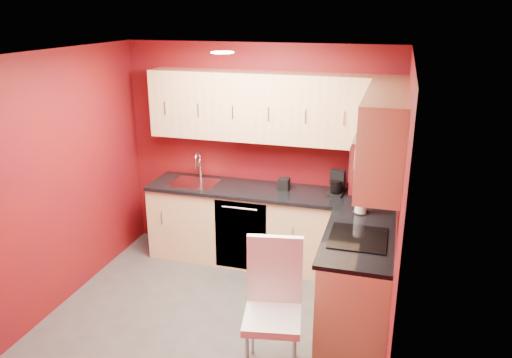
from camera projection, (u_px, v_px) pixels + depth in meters
The scene contains 21 objects.
floor at pixel (218, 315), 4.88m from camera, with size 3.20×3.20×0.00m, color #4E4B49.
ceiling at pixel (210, 54), 4.07m from camera, with size 3.20×3.20×0.00m, color white.
wall_back at pixel (259, 152), 5.84m from camera, with size 3.20×3.20×0.00m, color #69100A.
wall_front at pixel (130, 279), 3.11m from camera, with size 3.20×3.20×0.00m, color #69100A.
wall_left at pixel (61, 180), 4.90m from camera, with size 3.00×3.00×0.00m, color #69100A.
wall_right at pixel (398, 216), 4.06m from camera, with size 3.00×3.00×0.00m, color #69100A.
base_cabinets_back at pixel (269, 228), 5.78m from camera, with size 2.80×0.60×0.87m, color #E0B680.
base_cabinets_right at pixel (357, 283), 4.63m from camera, with size 0.60×1.30×0.87m, color #E0B680.
countertop_back at pixel (269, 192), 5.62m from camera, with size 2.80×0.63×0.04m, color black.
countertop_right at pixel (359, 239), 4.47m from camera, with size 0.63×1.27×0.04m, color black.
upper_cabinets_back at pixel (273, 107), 5.44m from camera, with size 2.80×0.35×0.75m, color tan.
upper_cabinets_right at pixel (385, 126), 4.30m from camera, with size 0.35×1.55×0.75m.
microwave at pixel (378, 159), 4.16m from camera, with size 0.42×0.76×0.42m.
cooktop at pixel (358, 238), 4.43m from camera, with size 0.50×0.55×0.01m, color black.
sink at pixel (195, 180), 5.85m from camera, with size 0.52×0.42×0.35m.
dishwasher_front at pixel (241, 236), 5.58m from camera, with size 0.60×0.02×0.82m, color black.
downlight at pixel (222, 52), 4.35m from camera, with size 0.20×0.20×0.01m, color white.
coffee_maker at pixel (336, 183), 5.44m from camera, with size 0.16×0.21×0.26m, color black, non-canonical shape.
napkin_holder at pixel (284, 184), 5.61m from camera, with size 0.12×0.12×0.13m, color black, non-canonical shape.
paper_towel at pixel (361, 200), 4.95m from camera, with size 0.16×0.16×0.27m, color silver, non-canonical shape.
dining_chair at pixel (273, 311), 3.98m from camera, with size 0.45×0.48×1.12m, color white, non-canonical shape.
Camera 1 is at (1.52, -3.92, 2.85)m, focal length 35.00 mm.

